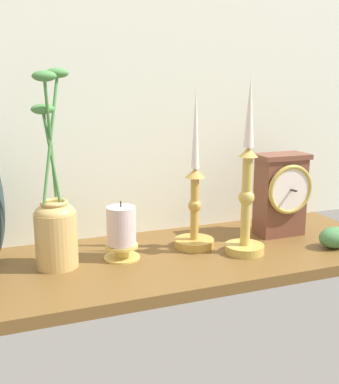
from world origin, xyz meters
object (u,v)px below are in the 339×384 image
(candlestick_tall_center, at_px, (195,205))
(candlestick_tall_left, at_px, (246,196))
(brass_vase_jar, at_px, (55,222))
(mantel_clock, at_px, (281,193))
(pillar_candle_front, at_px, (121,232))

(candlestick_tall_center, bearing_deg, candlestick_tall_left, -39.77)
(candlestick_tall_left, xyz_separation_m, brass_vase_jar, (-0.39, 0.07, -0.03))
(mantel_clock, distance_m, pillar_candle_front, 0.41)
(brass_vase_jar, height_order, pillar_candle_front, brass_vase_jar)
(candlestick_tall_center, xyz_separation_m, brass_vase_jar, (-0.31, -0.01, -0.00))
(mantel_clock, bearing_deg, pillar_candle_front, -177.34)
(candlestick_tall_left, distance_m, pillar_candle_front, 0.28)
(brass_vase_jar, bearing_deg, mantel_clock, 1.65)
(mantel_clock, xyz_separation_m, candlestick_tall_center, (-0.23, -0.01, -0.01))
(mantel_clock, xyz_separation_m, brass_vase_jar, (-0.54, -0.02, -0.01))
(brass_vase_jar, xyz_separation_m, pillar_candle_front, (0.13, -0.00, -0.04))
(brass_vase_jar, distance_m, pillar_candle_front, 0.14)
(mantel_clock, distance_m, candlestick_tall_center, 0.23)
(pillar_candle_front, bearing_deg, brass_vase_jar, 178.62)
(candlestick_tall_left, bearing_deg, pillar_candle_front, 166.62)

